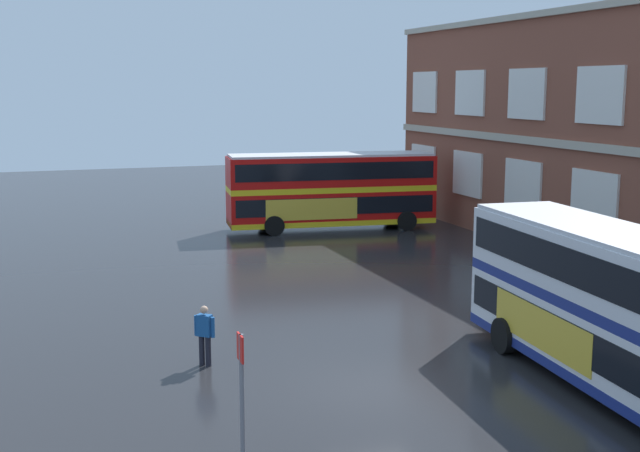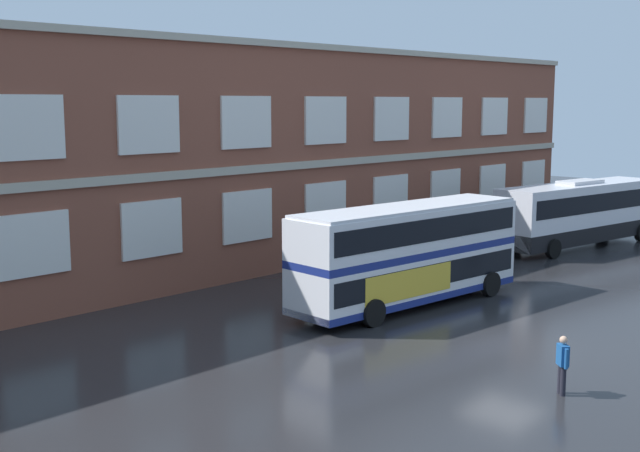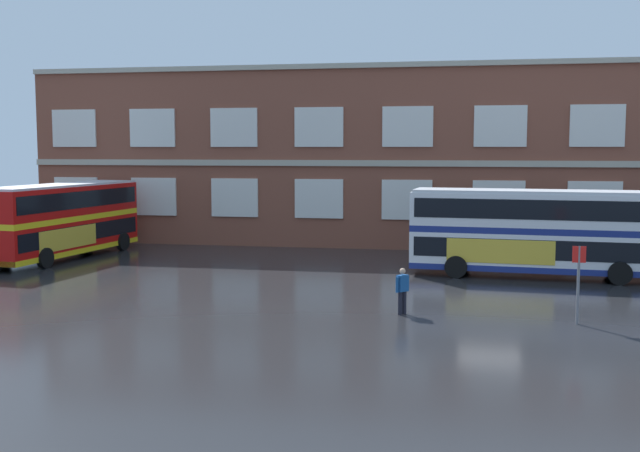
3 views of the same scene
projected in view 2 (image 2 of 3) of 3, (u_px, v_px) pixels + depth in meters
The scene contains 5 objects.
ground_plane at pixel (455, 332), 29.33m from camera, with size 120.00×120.00×0.00m, color #232326.
brick_terminal_building at pixel (192, 160), 39.93m from camera, with size 57.86×8.19×10.97m.
double_decker_middle at pixel (408, 253), 32.86m from camera, with size 11.17×3.49×4.07m.
touring_coach at pixel (579, 213), 46.34m from camera, with size 12.24×4.22×3.80m.
waiting_passenger at pixel (562, 362), 22.96m from camera, with size 0.50×0.54×1.70m.
Camera 2 is at (-24.01, -13.97, 8.17)m, focal length 46.02 mm.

